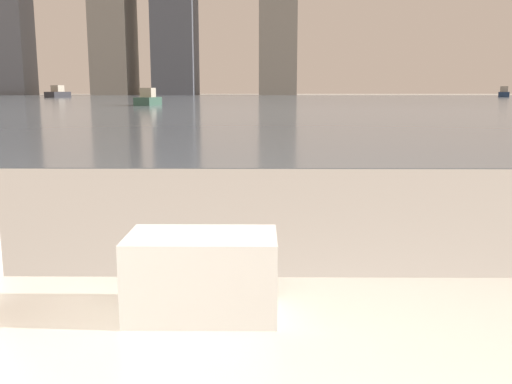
# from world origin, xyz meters

# --- Properties ---
(towel_stack) EXTENTS (0.29, 0.17, 0.16)m
(towel_stack) POSITION_xyz_m (-0.01, 0.88, 0.63)
(towel_stack) COLOR white
(towel_stack) RESTS_ON bathtub
(harbor_water) EXTENTS (180.00, 110.00, 0.01)m
(harbor_water) POSITION_xyz_m (0.00, 62.00, 0.01)
(harbor_water) COLOR slate
(harbor_water) RESTS_ON ground_plane
(harbor_boat_0) EXTENTS (2.31, 4.56, 1.63)m
(harbor_boat_0) POSITION_xyz_m (-27.57, 77.97, 0.59)
(harbor_boat_0) COLOR #2D2D33
(harbor_boat_0) RESTS_ON harbor_water
(harbor_boat_2) EXTENTS (1.31, 3.09, 1.13)m
(harbor_boat_2) POSITION_xyz_m (-7.29, 37.32, 0.41)
(harbor_boat_2) COLOR #335647
(harbor_boat_2) RESTS_ON harbor_water
(harbor_boat_3) EXTENTS (2.82, 4.38, 1.55)m
(harbor_boat_3) POSITION_xyz_m (35.60, 84.81, 0.56)
(harbor_boat_3) COLOR navy
(harbor_boat_3) RESTS_ON harbor_water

